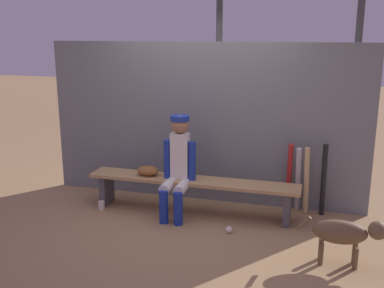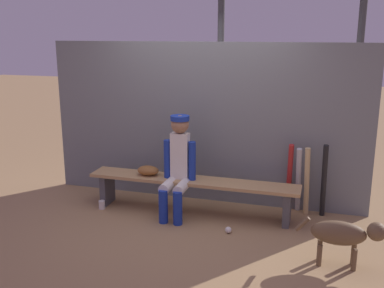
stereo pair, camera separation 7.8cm
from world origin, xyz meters
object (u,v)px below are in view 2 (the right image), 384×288
object	(u,v)px
baseball_glove	(148,170)
bat_aluminum_silver	(298,180)
bat_aluminum_red	(289,178)
bat_aluminum_black	(324,181)
player_seated	(178,163)
cup_on_bench	(172,172)
dugout_bench	(192,186)
baseball	(228,230)
dog	(344,234)
scoreboard	(295,3)
cup_on_ground	(102,205)
bat_wood_natural	(307,182)

from	to	relation	value
baseball_glove	bat_aluminum_silver	xyz separation A→B (m)	(1.85, 0.38, -0.07)
bat_aluminum_red	bat_aluminum_black	bearing A→B (deg)	-9.68
player_seated	bat_aluminum_black	bearing A→B (deg)	14.35
baseball_glove	bat_aluminum_silver	bearing A→B (deg)	11.68
baseball_glove	cup_on_bench	world-z (taller)	baseball_glove
dugout_bench	baseball	size ratio (longest dim) A/B	35.75
player_seated	bat_aluminum_black	distance (m)	1.79
bat_aluminum_black	baseball	xyz separation A→B (m)	(-1.01, -0.78, -0.43)
dugout_bench	bat_aluminum_silver	size ratio (longest dim) A/B	3.01
dog	player_seated	bearing A→B (deg)	159.13
player_seated	baseball	world-z (taller)	player_seated
bat_aluminum_black	scoreboard	bearing A→B (deg)	114.07
bat_aluminum_red	cup_on_ground	xyz separation A→B (m)	(-2.31, -0.61, -0.39)
dugout_bench	cup_on_bench	world-z (taller)	cup_on_bench
bat_aluminum_red	cup_on_bench	world-z (taller)	bat_aluminum_red
cup_on_bench	dog	size ratio (longest dim) A/B	0.13
bat_wood_natural	player_seated	bearing A→B (deg)	-163.68
bat_aluminum_black	baseball	world-z (taller)	bat_aluminum_black
baseball_glove	dugout_bench	bearing A→B (deg)	0.00
baseball	dog	bearing A→B (deg)	-18.26
player_seated	cup_on_ground	bearing A→B (deg)	-174.21
bat_aluminum_silver	bat_aluminum_black	xyz separation A→B (m)	(0.30, -0.05, 0.03)
dugout_bench	baseball_glove	bearing A→B (deg)	180.00
dugout_bench	baseball	xyz separation A→B (m)	(0.56, -0.44, -0.32)
dugout_bench	player_seated	bearing A→B (deg)	-145.68
baseball_glove	baseball	xyz separation A→B (m)	(1.15, -0.44, -0.47)
cup_on_ground	dog	xyz separation A→B (m)	(2.94, -0.64, 0.28)
baseball_glove	bat_wood_natural	xyz separation A→B (m)	(1.95, 0.34, -0.07)
bat_aluminum_black	dog	distance (m)	1.20
cup_on_bench	dog	world-z (taller)	cup_on_bench
dugout_bench	scoreboard	xyz separation A→B (m)	(1.01, 1.58, 2.26)
bat_aluminum_silver	bat_aluminum_black	world-z (taller)	bat_aluminum_black
cup_on_bench	bat_aluminum_red	bearing A→B (deg)	14.88
bat_wood_natural	cup_on_ground	bearing A→B (deg)	-167.76
bat_aluminum_silver	scoreboard	xyz separation A→B (m)	(-0.25, 1.20, 2.18)
baseball	cup_on_ground	xyz separation A→B (m)	(-1.72, 0.23, 0.02)
player_seated	dog	world-z (taller)	player_seated
scoreboard	dog	bearing A→B (deg)	-72.38
baseball	dog	distance (m)	1.32
bat_aluminum_red	scoreboard	xyz separation A→B (m)	(-0.14, 1.17, 2.16)
cup_on_bench	scoreboard	world-z (taller)	scoreboard
baseball	scoreboard	distance (m)	3.30
bat_wood_natural	bat_aluminum_silver	bearing A→B (deg)	158.31
cup_on_ground	bat_aluminum_red	bearing A→B (deg)	14.89
bat_aluminum_red	bat_aluminum_silver	world-z (taller)	bat_aluminum_red
cup_on_bench	dugout_bench	bearing A→B (deg)	-6.27
bat_aluminum_silver	player_seated	bearing A→B (deg)	-161.06
dugout_bench	cup_on_bench	size ratio (longest dim) A/B	24.05
cup_on_ground	cup_on_bench	size ratio (longest dim) A/B	1.00
bat_aluminum_black	dog	xyz separation A→B (m)	(0.21, -1.18, -0.13)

